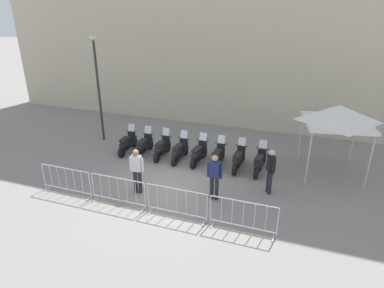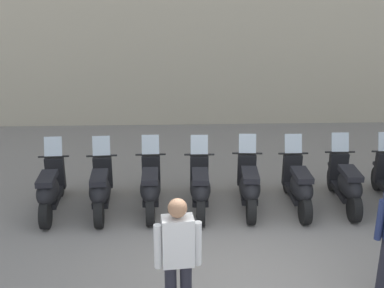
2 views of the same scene
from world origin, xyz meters
name	(u,v)px [view 1 (image 1 of 2)]	position (x,y,z in m)	size (l,w,h in m)	color
ground_plane	(169,185)	(0.00, 0.00, 0.00)	(120.00, 120.00, 0.00)	gray
motorcycle_0	(127,144)	(-2.62, 2.74, 0.45)	(0.62, 1.72, 1.24)	black
motorcycle_1	(144,146)	(-1.75, 2.58, 0.45)	(0.61, 1.72, 1.24)	black
motorcycle_2	(162,148)	(-0.88, 2.45, 0.45)	(0.64, 1.72, 1.24)	black
motorcycle_3	(179,151)	(-0.03, 2.26, 0.45)	(0.69, 1.71, 1.24)	black
motorcycle_4	(198,154)	(0.84, 2.12, 0.45)	(0.72, 1.70, 1.24)	black
motorcycle_5	(218,157)	(1.71, 1.92, 0.45)	(0.66, 1.72, 1.24)	black
motorcycle_6	(238,160)	(2.58, 1.80, 0.45)	(0.69, 1.71, 1.24)	black
motorcycle_7	(259,163)	(3.45, 1.64, 0.45)	(0.71, 1.71, 1.24)	black
barrier_segment_0	(66,181)	(-3.53, -1.18, 0.52)	(2.05, 0.79, 1.07)	#B2B5B7
barrier_segment_1	(118,192)	(-1.40, -1.58, 0.52)	(2.05, 0.79, 1.07)	#B2B5B7
barrier_segment_2	(177,203)	(0.73, -1.98, 0.52)	(2.05, 0.79, 1.07)	#B2B5B7
barrier_segment_3	(243,217)	(2.86, -2.38, 0.52)	(2.05, 0.79, 1.07)	#B2B5B7
street_lamp	(97,79)	(-4.40, 4.15, 3.16)	(0.36, 0.36, 5.15)	#2D332D
officer_near_row_end	(137,169)	(-1.00, -0.68, 0.98)	(0.55, 0.25, 1.73)	#23232D
officer_mid_plaza	(270,169)	(3.76, 0.07, 0.98)	(0.31, 0.53, 1.73)	#23232D
officer_by_barriers	(215,175)	(1.82, -0.70, 0.98)	(0.54, 0.28, 1.73)	#23232D
canopy_tent	(338,115)	(6.30, 2.09, 2.52)	(2.42, 2.42, 2.91)	silver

